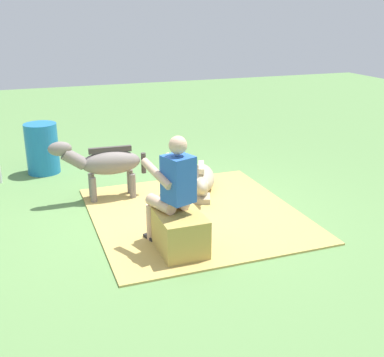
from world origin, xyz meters
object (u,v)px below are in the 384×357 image
Objects in this scene: person_seated at (172,187)px; water_barrel at (42,148)px; pony_lying at (201,180)px; pony_standing at (105,163)px; hay_bale at (180,234)px.

water_barrel is (3.31, 1.21, -0.32)m from person_seated.
water_barrel is at bearing 50.87° from pony_lying.
person_seated reaches higher than pony_lying.
pony_standing reaches higher than pony_lying.
hay_bale is 1.98m from pony_standing.
pony_standing is at bearing 14.39° from person_seated.
person_seated is 1.91m from pony_lying.
water_barrel is (1.58, 0.76, -0.13)m from pony_standing.
pony_standing is (1.74, 0.45, -0.19)m from person_seated.
pony_lying is 1.60× the size of water_barrel.
hay_bale is at bearing -160.28° from water_barrel.
pony_lying is (-0.18, -1.40, -0.36)m from pony_standing.
water_barrel reaches higher than hay_bale.
pony_lying is (1.56, -0.95, -0.55)m from person_seated.
pony_standing is 1.45m from pony_lying.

